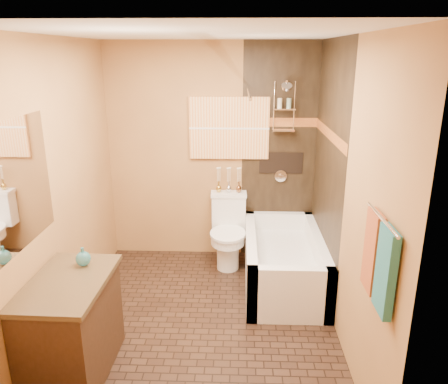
{
  "coord_description": "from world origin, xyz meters",
  "views": [
    {
      "loc": [
        0.32,
        -3.43,
        2.36
      ],
      "look_at": [
        0.18,
        0.4,
        1.14
      ],
      "focal_mm": 35.0,
      "sensor_mm": 36.0,
      "label": 1
    }
  ],
  "objects_px": {
    "toilet": "(228,231)",
    "vanity": "(72,327)",
    "sunset_painting": "(229,128)",
    "bathtub": "(284,265)"
  },
  "relations": [
    {
      "from": "bathtub",
      "to": "vanity",
      "type": "distance_m",
      "value": 2.24
    },
    {
      "from": "bathtub",
      "to": "vanity",
      "type": "relative_size",
      "value": 1.65
    },
    {
      "from": "toilet",
      "to": "bathtub",
      "type": "bearing_deg",
      "value": -39.14
    },
    {
      "from": "bathtub",
      "to": "toilet",
      "type": "height_order",
      "value": "toilet"
    },
    {
      "from": "vanity",
      "to": "toilet",
      "type": "bearing_deg",
      "value": 60.38
    },
    {
      "from": "sunset_painting",
      "to": "toilet",
      "type": "relative_size",
      "value": 1.1
    },
    {
      "from": "toilet",
      "to": "vanity",
      "type": "relative_size",
      "value": 0.9
    },
    {
      "from": "bathtub",
      "to": "toilet",
      "type": "bearing_deg",
      "value": 142.73
    },
    {
      "from": "toilet",
      "to": "vanity",
      "type": "height_order",
      "value": "toilet"
    },
    {
      "from": "bathtub",
      "to": "toilet",
      "type": "xyz_separation_m",
      "value": [
        -0.6,
        0.46,
        0.19
      ]
    }
  ]
}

